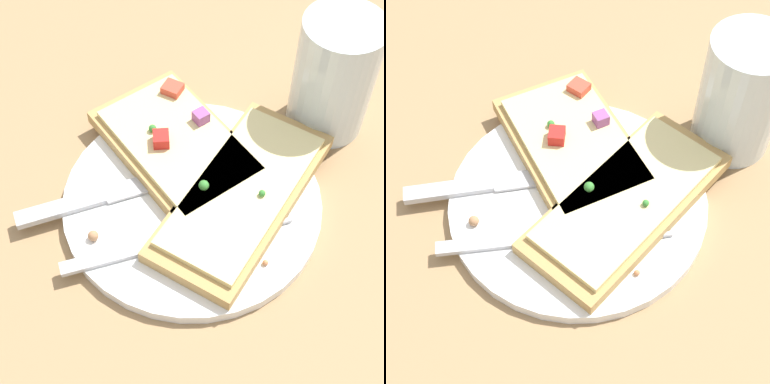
# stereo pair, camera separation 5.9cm
# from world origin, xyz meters

# --- Properties ---
(ground_plane) EXTENTS (4.00, 4.00, 0.00)m
(ground_plane) POSITION_xyz_m (0.00, 0.00, 0.00)
(ground_plane) COLOR #9E7A51
(plate) EXTENTS (0.24, 0.24, 0.01)m
(plate) POSITION_xyz_m (0.00, 0.00, 0.01)
(plate) COLOR white
(plate) RESTS_ON ground
(fork) EXTENTS (0.13, 0.19, 0.01)m
(fork) POSITION_xyz_m (0.04, 0.01, 0.01)
(fork) COLOR #B7B7BC
(fork) RESTS_ON plate
(knife) EXTENTS (0.14, 0.19, 0.01)m
(knife) POSITION_xyz_m (0.02, -0.07, 0.01)
(knife) COLOR #B7B7BC
(knife) RESTS_ON plate
(pizza_slice_main) EXTENTS (0.22, 0.14, 0.03)m
(pizza_slice_main) POSITION_xyz_m (-0.01, 0.04, 0.02)
(pizza_slice_main) COLOR tan
(pizza_slice_main) RESTS_ON plate
(pizza_slice_corner) EXTENTS (0.19, 0.20, 0.03)m
(pizza_slice_corner) POSITION_xyz_m (-0.05, -0.03, 0.02)
(pizza_slice_corner) COLOR tan
(pizza_slice_corner) RESTS_ON plate
(crumb_scatter) EXTENTS (0.10, 0.16, 0.01)m
(crumb_scatter) POSITION_xyz_m (0.02, -0.03, 0.02)
(crumb_scatter) COLOR #C69446
(crumb_scatter) RESTS_ON plate
(drinking_glass) EXTENTS (0.08, 0.08, 0.13)m
(drinking_glass) POSITION_xyz_m (-0.14, 0.10, 0.06)
(drinking_glass) COLOR silver
(drinking_glass) RESTS_ON ground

